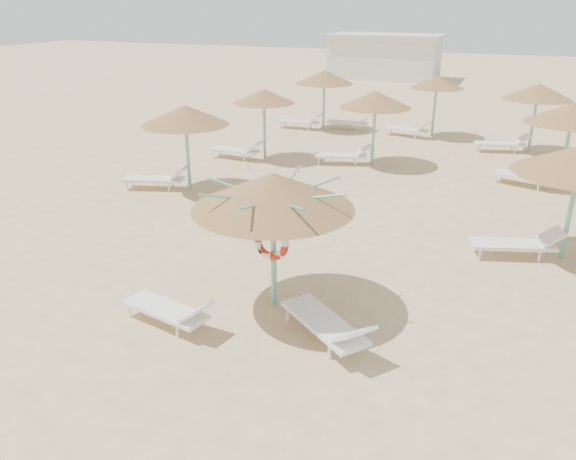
% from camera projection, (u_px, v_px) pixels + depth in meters
% --- Properties ---
extents(ground, '(120.00, 120.00, 0.00)m').
position_uv_depth(ground, '(274.00, 298.00, 11.50)').
color(ground, '#D0B87F').
rests_on(ground, ground).
extents(main_palapa, '(3.07, 3.07, 2.75)m').
position_uv_depth(main_palapa, '(273.00, 192.00, 10.35)').
color(main_palapa, '#69B7A4').
rests_on(main_palapa, ground).
extents(lounger_main_a, '(1.97, 0.94, 0.69)m').
position_uv_depth(lounger_main_a, '(170.00, 310.00, 10.42)').
color(lounger_main_a, white).
rests_on(lounger_main_a, ground).
extents(lounger_main_b, '(2.06, 1.78, 0.77)m').
position_uv_depth(lounger_main_b, '(328.00, 324.00, 9.89)').
color(lounger_main_b, white).
rests_on(lounger_main_b, ground).
extents(palapa_field, '(14.58, 14.33, 2.72)m').
position_uv_depth(palapa_field, '(412.00, 104.00, 19.35)').
color(palapa_field, '#69B7A4').
rests_on(palapa_field, ground).
extents(service_hut, '(8.40, 4.40, 3.25)m').
position_uv_depth(service_hut, '(385.00, 56.00, 42.93)').
color(service_hut, silver).
rests_on(service_hut, ground).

